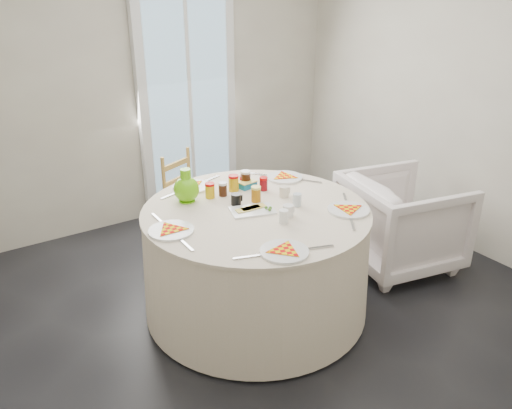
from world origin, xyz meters
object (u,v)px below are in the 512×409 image
table (256,261)px  wooden_chair (192,196)px  armchair (401,221)px  green_pitcher (186,187)px

table → wooden_chair: bearing=87.2°
armchair → green_pitcher: green_pitcher is taller
green_pitcher → table: bearing=-24.2°
table → wooden_chair: size_ratio=1.84×
wooden_chair → armchair: size_ratio=1.01×
table → armchair: 1.31m
wooden_chair → green_pitcher: bearing=-141.9°
table → green_pitcher: (-0.32, 0.37, 0.49)m
table → green_pitcher: 0.70m
wooden_chair → armchair: (1.25, -1.21, -0.08)m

